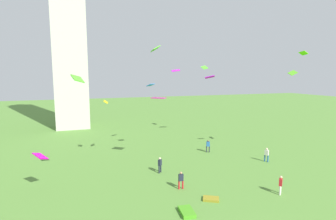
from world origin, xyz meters
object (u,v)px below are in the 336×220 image
at_px(kite_flying_7, 77,79).
at_px(person_2, 281,184).
at_px(person_3, 160,164).
at_px(kite_flying_8, 106,102).
at_px(kite_flying_5, 210,77).
at_px(kite_bundle_1, 211,199).
at_px(kite_flying_2, 303,53).
at_px(kite_flying_0, 176,70).
at_px(kite_flying_6, 155,49).
at_px(kite_flying_4, 204,67).
at_px(kite_flying_10, 293,73).
at_px(kite_bundle_0, 187,212).
at_px(kite_flying_1, 151,85).
at_px(person_1, 181,179).
at_px(person_4, 267,154).
at_px(kite_flying_9, 159,98).
at_px(monument_obelisk, 68,10).
at_px(person_0, 208,145).
at_px(kite_flying_3, 40,156).

bearing_deg(kite_flying_7, person_2, 53.68).
distance_m(person_3, kite_flying_8, 10.80).
xyz_separation_m(kite_flying_5, kite_flying_7, (-22.05, -15.18, -0.04)).
bearing_deg(person_3, kite_bundle_1, 62.33).
bearing_deg(person_2, kite_flying_2, -4.73).
height_order(kite_flying_0, kite_flying_6, kite_flying_6).
relative_size(person_2, kite_flying_8, 1.97).
relative_size(person_2, kite_bundle_1, 1.27).
distance_m(kite_flying_0, kite_flying_2, 15.81).
distance_m(kite_flying_4, kite_flying_10, 16.18).
height_order(kite_flying_7, kite_bundle_0, kite_flying_7).
distance_m(kite_flying_6, kite_flying_10, 19.62).
distance_m(person_2, kite_flying_1, 22.17).
xyz_separation_m(kite_flying_4, kite_bundle_1, (-11.28, -23.20, -12.50)).
bearing_deg(kite_bundle_0, person_1, 73.39).
distance_m(person_4, kite_flying_0, 15.98).
xyz_separation_m(person_4, kite_flying_9, (-13.60, 3.35, 7.42)).
bearing_deg(kite_flying_5, kite_bundle_1, 90.94).
relative_size(person_3, kite_flying_10, 1.23).
distance_m(monument_obelisk, person_0, 39.92).
bearing_deg(kite_flying_9, person_0, 57.07).
height_order(kite_flying_1, kite_flying_8, kite_flying_1).
bearing_deg(kite_flying_3, kite_flying_2, 48.41).
relative_size(person_0, kite_flying_3, 1.14).
distance_m(kite_flying_2, kite_bundle_0, 23.98).
distance_m(kite_flying_0, kite_flying_1, 6.92).
xyz_separation_m(person_3, kite_flying_7, (-8.55, -2.05, 9.82)).
bearing_deg(kite_flying_10, person_0, -99.63).
relative_size(person_0, kite_flying_5, 0.92).
height_order(monument_obelisk, kite_bundle_0, monument_obelisk).
height_order(kite_flying_3, kite_flying_10, kite_flying_10).
bearing_deg(kite_flying_8, person_4, 79.16).
xyz_separation_m(person_1, kite_bundle_0, (-1.32, -4.43, -0.85)).
xyz_separation_m(kite_flying_3, kite_flying_10, (31.00, 1.30, 7.83)).
height_order(person_1, person_2, person_2).
xyz_separation_m(kite_flying_0, kite_flying_3, (-15.47, -4.81, -8.10)).
bearing_deg(kite_flying_10, person_2, -28.78).
bearing_deg(kite_bundle_1, kite_flying_10, 25.62).
bearing_deg(kite_flying_3, person_4, 51.23).
xyz_separation_m(person_2, kite_flying_9, (-8.38, 11.35, 7.44)).
relative_size(kite_flying_0, kite_flying_6, 0.89).
xyz_separation_m(person_2, kite_flying_6, (-9.62, 8.52, 12.92)).
xyz_separation_m(person_0, kite_flying_3, (-21.25, -6.49, 2.62)).
bearing_deg(kite_flying_0, kite_flying_9, -139.37).
distance_m(monument_obelisk, person_2, 50.49).
relative_size(kite_flying_2, kite_flying_10, 0.82).
distance_m(person_4, kite_flying_5, 17.26).
xyz_separation_m(kite_flying_3, kite_flying_4, (25.71, 16.55, 8.94)).
xyz_separation_m(person_4, kite_flying_2, (3.54, -1.45, 12.82)).
relative_size(kite_flying_8, kite_flying_9, 0.45).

